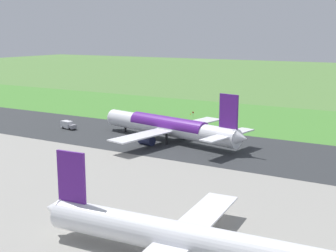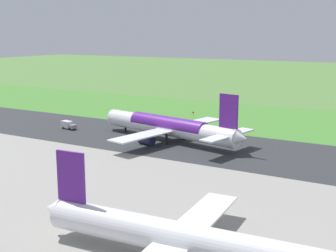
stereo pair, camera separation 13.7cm
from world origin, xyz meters
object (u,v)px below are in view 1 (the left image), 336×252
Objects in this scene: airliner_parked_near at (182,238)px; service_truck_baggage at (68,125)px; airliner_main at (169,127)px; no_stopping_sign at (193,114)px; traffic_cone_orange at (190,114)px.

airliner_parked_near reaches higher than service_truck_baggage.
no_stopping_sign is at bearing -73.81° from airliner_main.
traffic_cone_orange is at bearing -117.49° from service_truck_baggage.
traffic_cone_orange is at bearing -63.58° from airliner_parked_near.
traffic_cone_orange is (14.52, -42.39, -4.08)m from airliner_main.
airliner_main is 39.06m from no_stopping_sign.
service_truck_baggage reaches higher than traffic_cone_orange.
airliner_parked_near is 96.30m from service_truck_baggage.
service_truck_baggage is at bearing 2.77° from airliner_main.
service_truck_baggage is (37.52, 1.81, -2.95)m from airliner_main.
airliner_parked_near is 116.85m from traffic_cone_orange.
service_truck_baggage is at bearing 55.79° from no_stopping_sign.
airliner_parked_near reaches higher than no_stopping_sign.
airliner_main is 97.80× the size of traffic_cone_orange.
no_stopping_sign is (48.32, -99.61, -2.43)m from airliner_parked_near.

